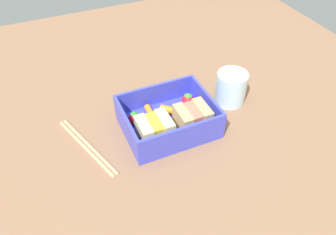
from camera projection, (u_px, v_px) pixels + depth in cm
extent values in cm
cube|color=#8A6247|center=(168.00, 131.00, 67.35)|extent=(120.00, 120.00, 2.00)
cube|color=#4048D5|center=(168.00, 125.00, 66.26)|extent=(17.69, 14.16, 1.20)
cube|color=#4048D5|center=(183.00, 137.00, 59.67)|extent=(17.69, 0.60, 4.80)
cube|color=#4048D5|center=(155.00, 94.00, 68.76)|extent=(17.69, 0.60, 4.80)
cube|color=#4048D5|center=(206.00, 103.00, 66.74)|extent=(0.60, 12.96, 4.80)
cube|color=#4048D5|center=(127.00, 126.00, 61.68)|extent=(0.60, 12.96, 4.80)
cube|color=tan|center=(202.00, 115.00, 64.20)|extent=(2.07, 5.56, 4.63)
cube|color=#D87259|center=(192.00, 118.00, 63.58)|extent=(2.07, 5.12, 4.26)
cube|color=tan|center=(183.00, 121.00, 62.97)|extent=(2.07, 5.56, 4.63)
cube|color=beige|center=(165.00, 126.00, 61.85)|extent=(2.07, 5.56, 4.63)
cube|color=yellow|center=(155.00, 129.00, 61.23)|extent=(2.07, 5.12, 4.26)
cube|color=beige|center=(144.00, 133.00, 60.62)|extent=(2.07, 5.56, 4.63)
sphere|color=red|center=(188.00, 101.00, 68.79)|extent=(2.80, 2.80, 2.80)
cone|color=#408D30|center=(188.00, 94.00, 67.63)|extent=(1.68, 1.68, 0.60)
cylinder|color=orange|center=(170.00, 110.00, 67.57)|extent=(4.01, 3.94, 1.52)
cylinder|color=orange|center=(151.00, 114.00, 66.87)|extent=(1.40, 4.92, 1.32)
sphere|color=red|center=(135.00, 118.00, 65.03)|extent=(2.48, 2.48, 2.48)
cone|color=green|center=(134.00, 113.00, 63.98)|extent=(1.49, 1.49, 0.60)
cylinder|color=tan|center=(89.00, 145.00, 62.70)|extent=(6.67, 18.00, 0.70)
cylinder|color=tan|center=(85.00, 147.00, 62.28)|extent=(6.67, 18.00, 0.70)
cylinder|color=silver|center=(231.00, 88.00, 70.44)|extent=(6.59, 6.59, 7.16)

